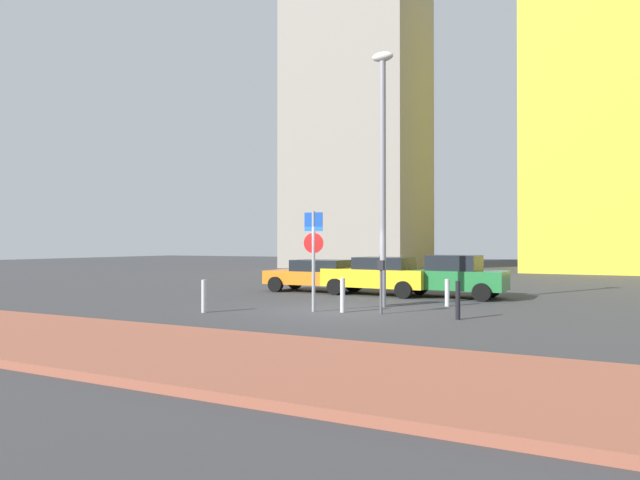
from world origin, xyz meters
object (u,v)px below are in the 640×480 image
object	(u,v)px
traffic_bollard_mid	(458,300)
parked_car_yellow	(379,275)
traffic_bollard_far	(343,295)
parked_car_orange	(316,275)
traffic_bollard_near	(447,293)
street_lamp	(383,159)
traffic_bollard_edge	(204,296)
parked_car_green	(449,276)
parking_meter	(381,280)
parking_sign_post	(314,249)

from	to	relation	value
traffic_bollard_mid	parked_car_yellow	bearing A→B (deg)	126.71
traffic_bollard_mid	traffic_bollard_far	bearing A→B (deg)	179.75
parked_car_orange	traffic_bollard_far	world-z (taller)	parked_car_orange
traffic_bollard_near	traffic_bollard_mid	bearing A→B (deg)	-72.32
traffic_bollard_mid	street_lamp	bearing A→B (deg)	146.60
parked_car_orange	traffic_bollard_mid	size ratio (longest dim) A/B	4.00
traffic_bollard_mid	traffic_bollard_edge	size ratio (longest dim) A/B	1.07
parked_car_green	parked_car_orange	bearing A→B (deg)	-179.57
parking_meter	parked_car_yellow	bearing A→B (deg)	110.19
parked_car_yellow	street_lamp	size ratio (longest dim) A/B	0.53
parked_car_green	traffic_bollard_far	world-z (taller)	parked_car_green
parked_car_orange	traffic_bollard_mid	world-z (taller)	parked_car_orange
street_lamp	parking_meter	bearing A→B (deg)	-72.46
traffic_bollard_mid	traffic_bollard_edge	world-z (taller)	traffic_bollard_mid
parking_sign_post	parking_meter	xyz separation A→B (m)	(1.98, 0.34, -0.88)
traffic_bollard_mid	parked_car_green	bearing A→B (deg)	104.34
parked_car_yellow	street_lamp	xyz separation A→B (m)	(1.50, -3.85, 3.90)
parking_meter	traffic_bollard_far	world-z (taller)	parking_meter
parked_car_green	traffic_bollard_edge	size ratio (longest dim) A/B	4.46
parking_meter	street_lamp	distance (m)	4.08
parked_car_green	parking_meter	size ratio (longest dim) A/B	2.78
parking_sign_post	street_lamp	world-z (taller)	street_lamp
parked_car_orange	parked_car_yellow	world-z (taller)	parked_car_yellow
parking_sign_post	street_lamp	distance (m)	3.74
street_lamp	traffic_bollard_edge	size ratio (longest dim) A/B	8.49
traffic_bollard_near	traffic_bollard_mid	world-z (taller)	traffic_bollard_mid
parking_meter	traffic_bollard_edge	bearing A→B (deg)	-158.09
parked_car_green	traffic_bollard_near	size ratio (longest dim) A/B	4.86
parking_meter	street_lamp	xyz separation A→B (m)	(-0.52, 1.64, 3.70)
traffic_bollard_far	parking_meter	bearing A→B (deg)	6.29
traffic_bollard_far	traffic_bollard_near	bearing A→B (deg)	50.00
parked_car_yellow	traffic_bollard_mid	distance (m)	7.03
parked_car_orange	traffic_bollard_near	bearing A→B (deg)	-25.01
parked_car_yellow	traffic_bollard_far	world-z (taller)	parked_car_yellow
parked_car_green	traffic_bollard_edge	xyz separation A→B (m)	(-5.46, -7.54, -0.32)
parking_meter	traffic_bollard_edge	xyz separation A→B (m)	(-4.76, -1.91, -0.51)
traffic_bollard_edge	traffic_bollard_near	bearing A→B (deg)	37.68
traffic_bollard_mid	traffic_bollard_far	xyz separation A→B (m)	(-3.32, 0.01, -0.01)
parked_car_green	parking_sign_post	bearing A→B (deg)	-114.24
street_lamp	parked_car_orange	bearing A→B (deg)	137.61
parking_sign_post	traffic_bollard_far	bearing A→B (deg)	14.19
parked_car_orange	parking_sign_post	bearing A→B (deg)	-64.22
street_lamp	traffic_bollard_near	xyz separation A→B (m)	(1.78, 1.10, -4.24)
parking_sign_post	traffic_bollard_near	xyz separation A→B (m)	(3.24, 3.07, -1.42)
street_lamp	traffic_bollard_far	xyz separation A→B (m)	(-0.62, -1.77, -4.18)
traffic_bollard_near	traffic_bollard_edge	distance (m)	7.61
traffic_bollard_near	traffic_bollard_far	distance (m)	3.74
parked_car_green	traffic_bollard_mid	size ratio (longest dim) A/B	4.17
parking_sign_post	parked_car_green	bearing A→B (deg)	65.76
traffic_bollard_near	parked_car_green	bearing A→B (deg)	100.91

